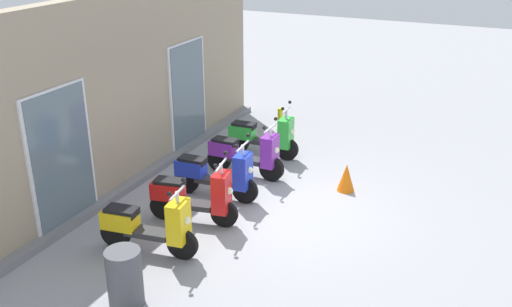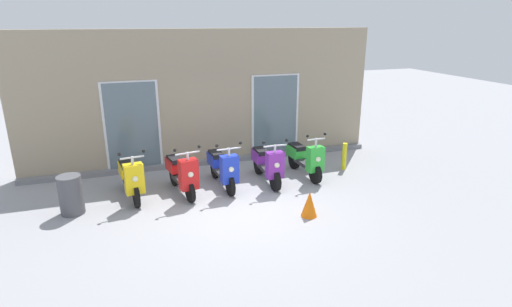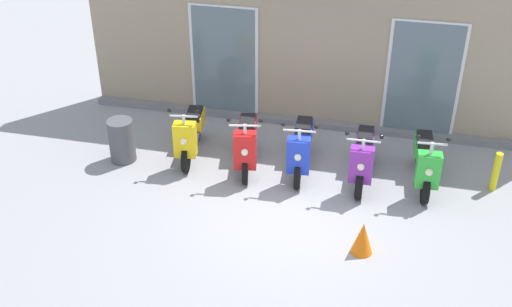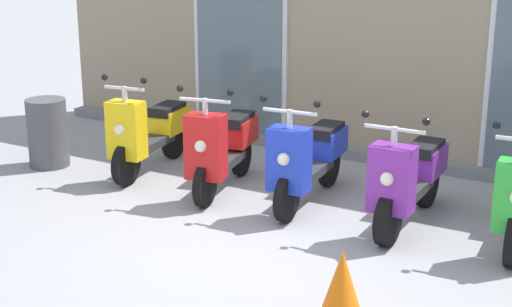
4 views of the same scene
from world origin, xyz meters
name	(u,v)px [view 2 (image 2 of 4)]	position (x,y,z in m)	size (l,w,h in m)	color
ground_plane	(239,207)	(0.00, 0.00, 0.00)	(40.00, 40.00, 0.00)	#939399
storefront_facade	(206,100)	(0.00, 3.07, 1.69)	(9.29, 0.50, 3.49)	gray
scooter_yellow	(131,177)	(-2.07, 1.21, 0.48)	(0.58, 1.57, 1.20)	black
scooter_red	(182,173)	(-1.00, 1.06, 0.50)	(0.66, 1.49, 1.22)	black
scooter_blue	(222,167)	(-0.05, 1.18, 0.48)	(0.60, 1.61, 1.20)	black
scooter_purple	(267,164)	(1.02, 1.12, 0.46)	(0.61, 1.60, 1.18)	black
scooter_green	(305,158)	(2.04, 1.22, 0.46)	(0.53, 1.56, 1.21)	black
trash_bin	(71,195)	(-3.23, 0.79, 0.40)	(0.46, 0.46, 0.80)	#4C4C51
traffic_cone	(309,204)	(1.20, -0.82, 0.26)	(0.32, 0.32, 0.52)	orange
curb_bollard	(344,156)	(3.21, 1.32, 0.35)	(0.12, 0.12, 0.70)	yellow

